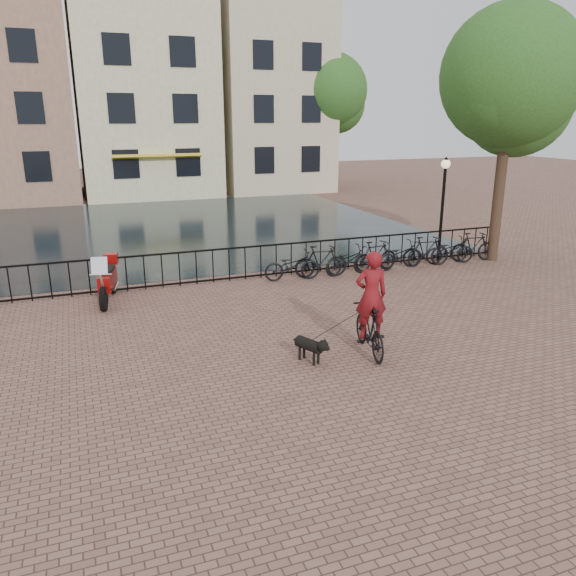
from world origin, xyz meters
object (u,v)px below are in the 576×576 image
object	(u,v)px
lamp_post	(443,193)
motorcycle	(107,275)
dog	(309,348)
cyclist	(370,309)

from	to	relation	value
lamp_post	motorcycle	xyz separation A→B (m)	(-10.75, -0.38, -1.64)
lamp_post	dog	world-z (taller)	lamp_post
cyclist	motorcycle	xyz separation A→B (m)	(-4.87, 5.52, -0.24)
lamp_post	motorcycle	bearing A→B (deg)	-177.98
lamp_post	dog	bearing A→B (deg)	-140.93
motorcycle	dog	bearing A→B (deg)	-44.67
cyclist	motorcycle	distance (m)	7.37
motorcycle	cyclist	bearing A→B (deg)	-35.97
cyclist	motorcycle	size ratio (longest dim) A/B	1.21
lamp_post	cyclist	xyz separation A→B (m)	(-5.88, -5.90, -1.40)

